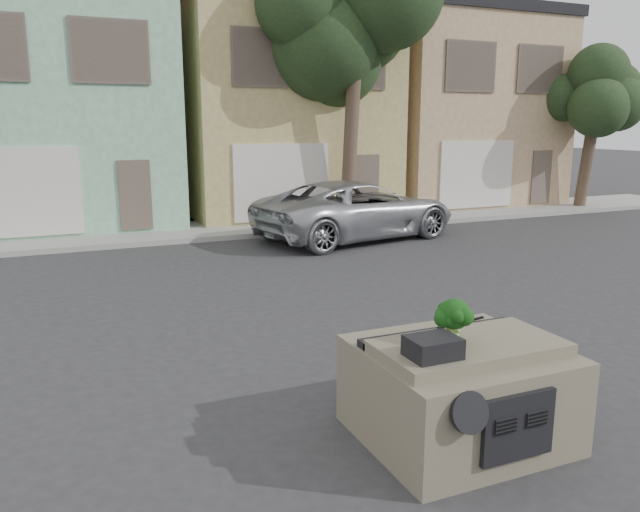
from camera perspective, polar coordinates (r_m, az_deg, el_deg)
ground_plane at (r=9.49m, az=1.63°, el=-8.24°), size 120.00×120.00×0.00m
sidewalk at (r=19.21m, az=-11.78°, el=2.21°), size 40.00×3.00×0.15m
townhouse_mint at (r=22.56m, az=-23.33°, el=12.38°), size 7.20×8.20×7.55m
townhouse_tan at (r=23.86m, az=-4.56°, el=13.24°), size 7.20×8.20×7.55m
townhouse_beige at (r=27.25m, az=10.92°, el=12.93°), size 7.20×8.20×7.55m
silver_pickup at (r=18.11m, az=3.36°, el=1.61°), size 6.49×3.96×1.68m
tree_near at (r=19.92m, az=2.81°, el=14.85°), size 4.40×4.00×8.50m
tree_far at (r=25.92m, az=23.39°, el=10.50°), size 3.20×3.00×6.00m
car_dashboard at (r=6.89m, az=12.53°, el=-11.67°), size 2.00×1.80×1.12m
instrument_hump at (r=6.06m, az=10.28°, el=-8.20°), size 0.48×0.38×0.20m
wiper_arm at (r=7.13m, az=12.78°, el=-5.95°), size 0.69×0.15×0.02m
broccoli at (r=6.47m, az=12.17°, el=-5.73°), size 0.54×0.54×0.46m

